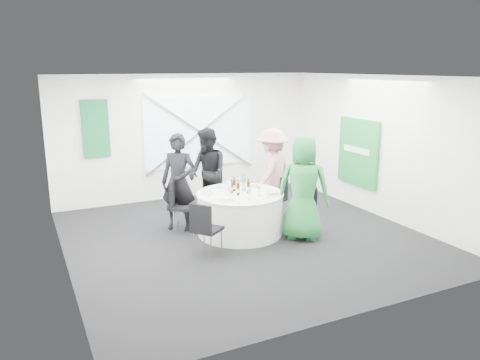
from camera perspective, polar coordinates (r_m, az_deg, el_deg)
name	(u,v)px	position (r m, az deg, el deg)	size (l,w,h in m)	color
floor	(245,237)	(8.40, 0.60, -6.94)	(6.00, 6.00, 0.00)	black
ceiling	(245,76)	(7.86, 0.65, 12.54)	(6.00, 6.00, 0.00)	silver
wall_back	(187,137)	(10.74, -6.51, 5.28)	(6.00, 6.00, 0.00)	white
wall_front	(360,206)	(5.56, 14.46, -3.06)	(6.00, 6.00, 0.00)	white
wall_left	(59,177)	(7.23, -21.22, 0.29)	(6.00, 6.00, 0.00)	white
wall_right	(381,147)	(9.70, 16.76, 3.87)	(6.00, 6.00, 0.00)	white
window_panel	(200,132)	(10.79, -4.95, 5.89)	(2.60, 0.03, 1.60)	white
window_brace_a	(200,132)	(10.76, -4.87, 5.87)	(0.05, 0.05, 3.16)	silver
window_brace_b	(200,132)	(10.76, -4.87, 5.87)	(0.05, 0.05, 3.16)	silver
green_banner	(96,129)	(10.18, -17.20, 5.99)	(0.55, 0.04, 1.20)	#125E32
green_sign	(358,152)	(10.14, 14.16, 3.30)	(0.05, 1.20, 1.40)	#198B34
banquet_table	(240,213)	(8.44, 0.00, -4.09)	(1.56, 1.56, 0.76)	silver
chair_back	(215,187)	(9.49, -3.11, -0.85)	(0.45, 0.47, 0.98)	black
chair_back_left	(180,202)	(8.54, -7.31, -2.63)	(0.61, 0.61, 0.98)	black
chair_back_right	(277,195)	(9.30, 4.54, -1.83)	(0.50, 0.49, 0.82)	black
chair_front_right	(308,207)	(8.43, 8.33, -3.23)	(0.56, 0.55, 0.90)	black
chair_front_left	(204,226)	(7.39, -4.35, -5.57)	(0.57, 0.57, 0.90)	black
person_man_back_left	(179,182)	(8.61, -7.49, -0.27)	(0.65, 0.43, 1.79)	black
person_man_back	(208,173)	(9.31, -3.97, 0.86)	(0.87, 0.48, 1.79)	black
person_woman_pink	(272,173)	(9.37, 3.95, 0.92)	(1.15, 0.53, 1.78)	#C78185
person_woman_green	(303,188)	(8.13, 7.73, -0.94)	(0.90, 0.59, 1.84)	#25883A
plate_back	(225,187)	(8.75, -1.86, -0.81)	(0.30, 0.30, 0.01)	silver
plate_back_left	(207,193)	(8.33, -4.06, -1.59)	(0.25, 0.25, 0.01)	silver
plate_back_right	(254,186)	(8.77, 1.71, -0.72)	(0.29, 0.29, 0.04)	silver
plate_front_right	(273,194)	(8.26, 4.00, -1.66)	(0.29, 0.29, 0.04)	silver
plate_front_left	(226,201)	(7.84, -1.74, -2.54)	(0.27, 0.27, 0.01)	silver
napkin	(228,199)	(7.83, -1.48, -2.33)	(0.16, 0.11, 0.04)	silver
beer_bottle_a	(231,188)	(8.33, -1.05, -0.95)	(0.06, 0.06, 0.24)	#37210A
beer_bottle_b	(234,186)	(8.45, -0.72, -0.70)	(0.06, 0.06, 0.26)	#37210A
beer_bottle_c	(248,188)	(8.31, 1.02, -0.93)	(0.06, 0.06, 0.26)	#37210A
beer_bottle_d	(238,189)	(8.18, -0.24, -1.15)	(0.06, 0.06, 0.27)	#37210A
green_water_bottle	(244,184)	(8.48, 0.47, -0.49)	(0.08, 0.08, 0.30)	green
clear_water_bottle	(229,188)	(8.19, -1.35, -1.03)	(0.08, 0.08, 0.30)	white
wine_glass_a	(238,181)	(8.68, -0.28, -0.12)	(0.07, 0.07, 0.17)	white
wine_glass_b	(227,183)	(8.57, -1.55, -0.31)	(0.07, 0.07, 0.17)	white
wine_glass_c	(249,192)	(7.93, 1.11, -1.48)	(0.07, 0.07, 0.17)	white
wine_glass_d	(259,189)	(8.15, 2.36, -1.05)	(0.07, 0.07, 0.17)	white
fork_a	(239,185)	(8.89, -0.17, -0.60)	(0.01, 0.15, 0.01)	silver
knife_a	(217,187)	(8.71, -2.83, -0.92)	(0.01, 0.15, 0.01)	silver
fork_b	(268,198)	(8.05, 3.46, -2.16)	(0.01, 0.15, 0.01)	silver
knife_b	(272,192)	(8.43, 3.88, -1.44)	(0.01, 0.15, 0.01)	silver
fork_c	(266,188)	(8.65, 3.19, -1.03)	(0.01, 0.15, 0.01)	silver
knife_c	(246,185)	(8.88, 0.73, -0.62)	(0.01, 0.15, 0.01)	silver
fork_d	(210,191)	(8.50, -3.73, -1.30)	(0.01, 0.15, 0.01)	silver
knife_d	(208,195)	(8.19, -3.86, -1.89)	(0.01, 0.15, 0.01)	silver
fork_e	(218,200)	(7.92, -2.73, -2.41)	(0.01, 0.15, 0.01)	silver
knife_e	(238,202)	(7.78, -0.25, -2.70)	(0.01, 0.15, 0.01)	silver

